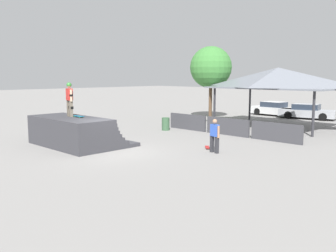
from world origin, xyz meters
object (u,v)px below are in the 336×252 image
at_px(skateboard_on_deck, 79,116).
at_px(parked_car_white, 274,109).
at_px(skater_on_deck, 69,97).
at_px(skateboard_on_ground, 207,147).
at_px(parked_car_silver, 307,112).
at_px(trash_bin, 166,124).
at_px(tree_beside_pavilion, 211,67).
at_px(bystander_walking, 215,134).

xyz_separation_m(skateboard_on_deck, parked_car_white, (-0.29, 20.70, -0.97)).
xyz_separation_m(skater_on_deck, skateboard_on_ground, (5.74, 4.35, -2.49)).
bearing_deg(parked_car_silver, trash_bin, -118.12).
relative_size(parked_car_white, parked_car_silver, 0.93).
height_order(skateboard_on_deck, skateboard_on_ground, skateboard_on_deck).
bearing_deg(skateboard_on_deck, tree_beside_pavilion, 102.04).
bearing_deg(trash_bin, parked_car_white, 87.65).
bearing_deg(bystander_walking, skateboard_on_deck, 42.49).
bearing_deg(skater_on_deck, skateboard_on_deck, 24.54).
xyz_separation_m(skateboard_on_deck, trash_bin, (-0.85, 7.19, -1.15)).
bearing_deg(tree_beside_pavilion, parked_car_white, 66.45).
bearing_deg(skateboard_on_deck, trash_bin, 97.39).
xyz_separation_m(tree_beside_pavilion, parked_car_silver, (5.93, 5.64, -3.71)).
bearing_deg(bystander_walking, parked_car_white, -58.33).
xyz_separation_m(bystander_walking, parked_car_silver, (-3.03, 16.63, -0.30)).
bearing_deg(tree_beside_pavilion, skateboard_on_ground, -52.22).
height_order(skateboard_on_ground, parked_car_silver, parked_car_silver).
xyz_separation_m(skater_on_deck, tree_beside_pavilion, (-2.32, 14.75, 1.77)).
xyz_separation_m(skater_on_deck, trash_bin, (-0.22, 7.31, -2.12)).
height_order(skateboard_on_ground, tree_beside_pavilion, tree_beside_pavilion).
relative_size(skateboard_on_deck, parked_car_white, 0.19).
height_order(parked_car_white, parked_car_silver, same).
relative_size(skateboard_on_deck, parked_car_silver, 0.18).
xyz_separation_m(tree_beside_pavilion, parked_car_white, (2.65, 6.08, -3.71)).
xyz_separation_m(bystander_walking, tree_beside_pavilion, (-8.96, 10.99, 3.41)).
relative_size(skater_on_deck, parked_car_white, 0.40).
height_order(skateboard_on_deck, parked_car_white, skateboard_on_deck).
bearing_deg(skateboard_on_ground, bystander_walking, 13.61).
bearing_deg(trash_bin, skateboard_on_deck, -83.28).
distance_m(skateboard_on_ground, trash_bin, 6.68).
distance_m(parked_car_white, parked_car_silver, 3.31).
relative_size(skater_on_deck, skateboard_on_deck, 2.09).
bearing_deg(parked_car_white, tree_beside_pavilion, -109.17).
relative_size(skateboard_on_ground, parked_car_white, 0.16).
relative_size(bystander_walking, parked_car_white, 0.36).
relative_size(skateboard_on_deck, skateboard_on_ground, 1.21).
xyz_separation_m(skateboard_on_deck, bystander_walking, (6.02, 3.63, -0.68)).
bearing_deg(bystander_walking, tree_beside_pavilion, -39.44).
height_order(skater_on_deck, skateboard_on_deck, skater_on_deck).
bearing_deg(skater_on_deck, tree_beside_pavilion, 111.86).
height_order(skater_on_deck, trash_bin, skater_on_deck).
distance_m(skateboard_on_deck, tree_beside_pavilion, 15.16).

